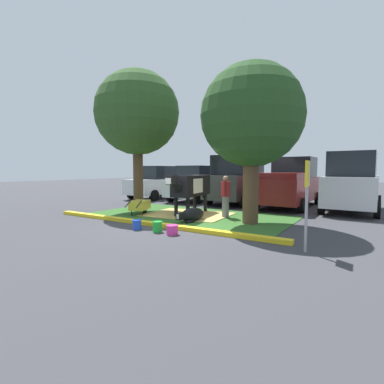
{
  "coord_description": "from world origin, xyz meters",
  "views": [
    {
      "loc": [
        5.53,
        -7.52,
        1.8
      ],
      "look_at": [
        -0.64,
        2.16,
        0.9
      ],
      "focal_mm": 26.77,
      "sensor_mm": 36.0,
      "label": 1
    }
  ],
  "objects_px": {
    "shade_tree_left": "(137,113)",
    "sedan_red": "(158,183)",
    "person_handler": "(226,195)",
    "parking_sign": "(307,188)",
    "cow_holstein": "(190,186)",
    "bucket_green": "(157,226)",
    "suv_dark_grey": "(238,180)",
    "sedan_silver": "(198,184)",
    "suv_black": "(352,182)",
    "shade_tree_right": "(252,116)",
    "bucket_blue": "(137,224)",
    "bucket_pink": "(172,230)",
    "wheelbarrow": "(140,205)",
    "calf_lying": "(192,215)",
    "pickup_truck_maroon": "(290,184)"
  },
  "relations": [
    {
      "from": "shade_tree_left",
      "to": "bucket_pink",
      "type": "bearing_deg",
      "value": -36.3
    },
    {
      "from": "shade_tree_right",
      "to": "sedan_silver",
      "type": "bearing_deg",
      "value": 135.02
    },
    {
      "from": "person_handler",
      "to": "bucket_blue",
      "type": "xyz_separation_m",
      "value": [
        -1.31,
        -3.36,
        -0.68
      ]
    },
    {
      "from": "bucket_pink",
      "to": "wheelbarrow",
      "type": "bearing_deg",
      "value": 146.23
    },
    {
      "from": "shade_tree_right",
      "to": "bucket_green",
      "type": "bearing_deg",
      "value": -124.08
    },
    {
      "from": "sedan_silver",
      "to": "suv_black",
      "type": "bearing_deg",
      "value": -1.08
    },
    {
      "from": "person_handler",
      "to": "parking_sign",
      "type": "relative_size",
      "value": 0.79
    },
    {
      "from": "bucket_blue",
      "to": "parking_sign",
      "type": "bearing_deg",
      "value": 2.96
    },
    {
      "from": "shade_tree_right",
      "to": "bucket_pink",
      "type": "xyz_separation_m",
      "value": [
        -1.25,
        -2.67,
        -3.37
      ]
    },
    {
      "from": "shade_tree_left",
      "to": "bucket_green",
      "type": "xyz_separation_m",
      "value": [
        3.45,
        -2.91,
        -4.03
      ]
    },
    {
      "from": "sedan_red",
      "to": "suv_dark_grey",
      "type": "relative_size",
      "value": 0.96
    },
    {
      "from": "bucket_blue",
      "to": "suv_dark_grey",
      "type": "bearing_deg",
      "value": 91.05
    },
    {
      "from": "calf_lying",
      "to": "person_handler",
      "type": "height_order",
      "value": "person_handler"
    },
    {
      "from": "shade_tree_left",
      "to": "person_handler",
      "type": "bearing_deg",
      "value": 5.64
    },
    {
      "from": "shade_tree_right",
      "to": "bucket_green",
      "type": "relative_size",
      "value": 16.46
    },
    {
      "from": "person_handler",
      "to": "parking_sign",
      "type": "bearing_deg",
      "value": -42.19
    },
    {
      "from": "person_handler",
      "to": "calf_lying",
      "type": "bearing_deg",
      "value": -114.9
    },
    {
      "from": "cow_holstein",
      "to": "pickup_truck_maroon",
      "type": "relative_size",
      "value": 0.57
    },
    {
      "from": "bucket_pink",
      "to": "pickup_truck_maroon",
      "type": "distance_m",
      "value": 8.1
    },
    {
      "from": "sedan_silver",
      "to": "bucket_blue",
      "type": "bearing_deg",
      "value": -71.41
    },
    {
      "from": "suv_black",
      "to": "bucket_blue",
      "type": "bearing_deg",
      "value": -123.79
    },
    {
      "from": "shade_tree_left",
      "to": "parking_sign",
      "type": "relative_size",
      "value": 3.02
    },
    {
      "from": "wheelbarrow",
      "to": "suv_black",
      "type": "distance_m",
      "value": 9.04
    },
    {
      "from": "calf_lying",
      "to": "pickup_truck_maroon",
      "type": "bearing_deg",
      "value": 72.93
    },
    {
      "from": "parking_sign",
      "to": "bucket_blue",
      "type": "xyz_separation_m",
      "value": [
        -4.75,
        -0.25,
        -1.25
      ]
    },
    {
      "from": "calf_lying",
      "to": "suv_dark_grey",
      "type": "bearing_deg",
      "value": 97.96
    },
    {
      "from": "shade_tree_right",
      "to": "person_handler",
      "type": "xyz_separation_m",
      "value": [
        -1.23,
        0.66,
        -2.67
      ]
    },
    {
      "from": "sedan_red",
      "to": "shade_tree_left",
      "type": "bearing_deg",
      "value": -59.61
    },
    {
      "from": "cow_holstein",
      "to": "sedan_silver",
      "type": "bearing_deg",
      "value": 118.1
    },
    {
      "from": "shade_tree_right",
      "to": "parking_sign",
      "type": "relative_size",
      "value": 2.62
    },
    {
      "from": "suv_black",
      "to": "parking_sign",
      "type": "bearing_deg",
      "value": -93.32
    },
    {
      "from": "pickup_truck_maroon",
      "to": "parking_sign",
      "type": "bearing_deg",
      "value": -73.89
    },
    {
      "from": "calf_lying",
      "to": "suv_dark_grey",
      "type": "xyz_separation_m",
      "value": [
        -0.83,
        5.92,
        1.03
      ]
    },
    {
      "from": "bucket_blue",
      "to": "shade_tree_right",
      "type": "bearing_deg",
      "value": 46.83
    },
    {
      "from": "person_handler",
      "to": "shade_tree_right",
      "type": "bearing_deg",
      "value": -28.13
    },
    {
      "from": "bucket_blue",
      "to": "bucket_green",
      "type": "distance_m",
      "value": 0.75
    },
    {
      "from": "calf_lying",
      "to": "shade_tree_right",
      "type": "bearing_deg",
      "value": 20.67
    },
    {
      "from": "bucket_green",
      "to": "suv_dark_grey",
      "type": "relative_size",
      "value": 0.07
    },
    {
      "from": "sedan_red",
      "to": "pickup_truck_maroon",
      "type": "relative_size",
      "value": 0.82
    },
    {
      "from": "bucket_pink",
      "to": "suv_dark_grey",
      "type": "relative_size",
      "value": 0.07
    },
    {
      "from": "parking_sign",
      "to": "suv_black",
      "type": "xyz_separation_m",
      "value": [
        0.43,
        7.5,
        -0.14
      ]
    },
    {
      "from": "shade_tree_left",
      "to": "sedan_red",
      "type": "height_order",
      "value": "shade_tree_left"
    },
    {
      "from": "sedan_red",
      "to": "calf_lying",
      "type": "bearing_deg",
      "value": -42.98
    },
    {
      "from": "cow_holstein",
      "to": "person_handler",
      "type": "distance_m",
      "value": 1.51
    },
    {
      "from": "calf_lying",
      "to": "bucket_blue",
      "type": "height_order",
      "value": "calf_lying"
    },
    {
      "from": "person_handler",
      "to": "sedan_silver",
      "type": "bearing_deg",
      "value": 131.18
    },
    {
      "from": "bucket_blue",
      "to": "bucket_green",
      "type": "height_order",
      "value": "bucket_green"
    },
    {
      "from": "person_handler",
      "to": "cow_holstein",
      "type": "bearing_deg",
      "value": -173.92
    },
    {
      "from": "person_handler",
      "to": "bucket_blue",
      "type": "bearing_deg",
      "value": -111.31
    },
    {
      "from": "bucket_blue",
      "to": "sedan_red",
      "type": "height_order",
      "value": "sedan_red"
    }
  ]
}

